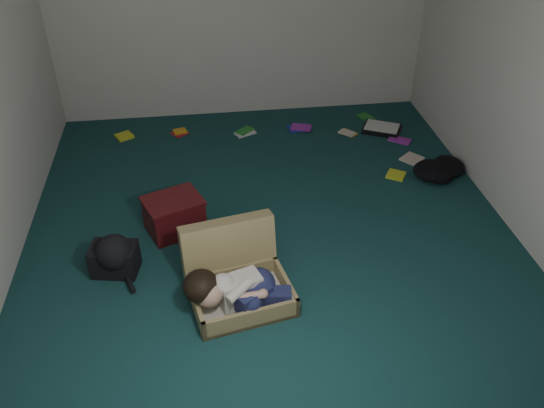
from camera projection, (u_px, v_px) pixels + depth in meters
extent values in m
plane|color=#153B3C|center=(270.00, 228.00, 4.84)|extent=(4.50, 4.50, 0.00)
plane|color=silver|center=(344.00, 309.00, 2.26)|extent=(4.50, 0.00, 4.50)
plane|color=silver|center=(533.00, 68.00, 4.31)|extent=(0.00, 4.50, 4.50)
cube|color=#9B8755|center=(242.00, 297.00, 4.05)|extent=(0.77, 0.62, 0.16)
cube|color=beige|center=(242.00, 301.00, 4.07)|extent=(0.70, 0.55, 0.02)
cube|color=#9B8755|center=(229.00, 251.00, 4.20)|extent=(0.72, 0.34, 0.51)
cube|color=silver|center=(240.00, 290.00, 3.98)|extent=(0.33, 0.26, 0.22)
sphere|color=tan|center=(209.00, 294.00, 3.86)|extent=(0.19, 0.19, 0.19)
ellipsoid|color=black|center=(201.00, 286.00, 3.88)|extent=(0.25, 0.26, 0.21)
ellipsoid|color=#20244E|center=(259.00, 284.00, 4.03)|extent=(0.23, 0.26, 0.21)
cube|color=#20244E|center=(253.00, 298.00, 3.93)|extent=(0.28, 0.25, 0.14)
cube|color=#20244E|center=(274.00, 297.00, 3.97)|extent=(0.25, 0.14, 0.11)
sphere|color=white|center=(285.00, 293.00, 4.03)|extent=(0.11, 0.11, 0.11)
sphere|color=white|center=(289.00, 300.00, 3.99)|extent=(0.10, 0.10, 0.10)
cylinder|color=tan|center=(252.00, 296.00, 3.87)|extent=(0.19, 0.09, 0.07)
cube|color=#4B0F12|center=(174.00, 216.00, 4.73)|extent=(0.53, 0.47, 0.29)
cube|color=#4B0F12|center=(172.00, 201.00, 4.64)|extent=(0.55, 0.50, 0.02)
cube|color=black|center=(382.00, 129.00, 6.25)|extent=(0.48, 0.44, 0.05)
cube|color=white|center=(382.00, 127.00, 6.24)|extent=(0.43, 0.39, 0.01)
cube|color=yellow|center=(124.00, 137.00, 6.14)|extent=(0.18, 0.14, 0.02)
cube|color=red|center=(180.00, 133.00, 6.20)|extent=(0.23, 0.22, 0.02)
cube|color=silver|center=(245.00, 133.00, 6.20)|extent=(0.18, 0.21, 0.02)
cube|color=#1B2C97|center=(299.00, 128.00, 6.30)|extent=(0.19, 0.22, 0.02)
cube|color=orange|center=(348.00, 133.00, 6.21)|extent=(0.23, 0.21, 0.02)
cube|color=#24842B|center=(366.00, 117.00, 6.51)|extent=(0.20, 0.15, 0.02)
cube|color=purple|center=(400.00, 140.00, 6.07)|extent=(0.23, 0.23, 0.02)
cube|color=beige|center=(412.00, 159.00, 5.76)|extent=(0.17, 0.21, 0.02)
cube|color=yellow|center=(396.00, 175.00, 5.50)|extent=(0.20, 0.23, 0.02)
cube|color=red|center=(389.00, 130.00, 6.26)|extent=(0.23, 0.21, 0.02)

